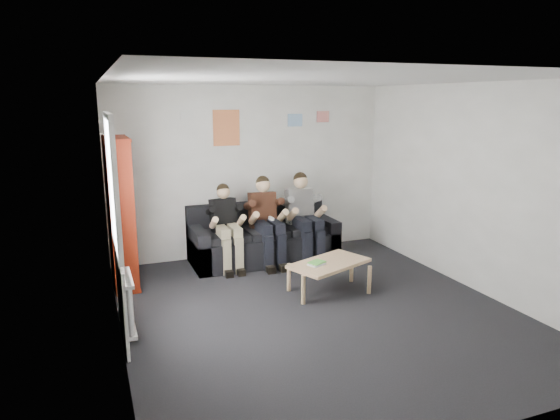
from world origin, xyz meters
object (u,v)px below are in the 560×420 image
Objects in this scene: coffee_table at (329,265)px; person_middle at (267,221)px; person_right at (305,217)px; bookshelf at (121,212)px; sofa at (263,240)px; person_left at (227,227)px.

person_middle is (-0.35, 1.41, 0.30)m from coffee_table.
coffee_table is 0.78× the size of person_middle.
coffee_table is at bearing -96.84° from person_right.
coffee_table is 1.48m from person_middle.
bookshelf is 1.47× the size of person_right.
person_middle is (2.11, 0.11, -0.33)m from bookshelf.
person_right reaches higher than coffee_table.
sofa is 1.65m from coffee_table.
bookshelf is at bearing -171.62° from sofa.
person_middle is at bearing -90.00° from sofa.
bookshelf reaches higher than coffee_table.
coffee_table is at bearing -77.58° from sofa.
bookshelf is 2.14m from person_middle.
person_left is (-0.98, 1.41, 0.27)m from coffee_table.
bookshelf is 1.50× the size of person_middle.
coffee_table is at bearing -63.11° from person_left.
person_left reaches higher than coffee_table.
person_left is 1.26m from person_right.
sofa is 2.16× the size of coffee_table.
person_middle is at bearing 1.43° from bookshelf.
coffee_table is at bearing -29.30° from bookshelf.
bookshelf is 1.59× the size of person_left.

